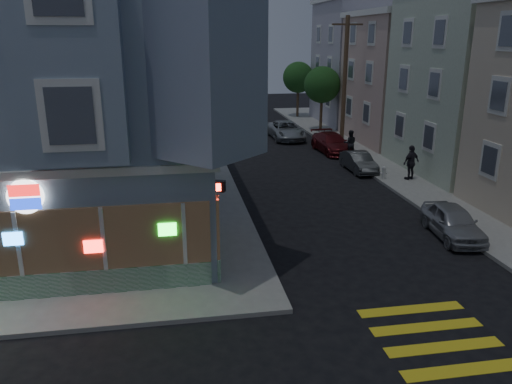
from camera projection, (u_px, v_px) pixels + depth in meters
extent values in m
plane|color=black|center=(193.00, 368.00, 12.17)|extent=(120.00, 120.00, 0.00)
cube|color=gray|center=(486.00, 143.00, 37.47)|extent=(24.00, 42.00, 0.15)
cube|color=gray|center=(23.00, 91.00, 19.89)|extent=(14.00, 14.00, 11.00)
cube|color=silver|center=(29.00, 132.00, 20.38)|extent=(14.30, 14.30, 0.25)
cylinder|color=white|center=(25.00, 197.00, 14.10)|extent=(1.00, 0.12, 1.00)
cube|color=#C1A395|center=(436.00, 80.00, 37.43)|extent=(12.00, 8.60, 9.00)
cube|color=#9692A0|center=(387.00, 63.00, 45.68)|extent=(12.00, 8.60, 10.50)
cylinder|color=#4C3826|center=(345.00, 82.00, 35.30)|extent=(0.30, 0.30, 9.00)
cube|color=#4C3826|center=(348.00, 24.00, 34.14)|extent=(2.20, 0.12, 0.12)
cylinder|color=#4C3826|center=(321.00, 111.00, 41.84)|extent=(0.24, 0.24, 3.20)
sphere|color=#1A4819|center=(322.00, 85.00, 41.19)|extent=(3.00, 3.00, 3.00)
cylinder|color=#4C3826|center=(298.00, 100.00, 49.37)|extent=(0.24, 0.24, 3.20)
sphere|color=#1A4819|center=(298.00, 77.00, 48.72)|extent=(3.00, 3.00, 3.00)
imported|color=black|center=(350.00, 143.00, 32.83)|extent=(0.98, 0.84, 1.75)
imported|color=#26232B|center=(411.00, 163.00, 27.45)|extent=(1.22, 0.86, 1.92)
imported|color=#A5A8AD|center=(453.00, 222.00, 19.95)|extent=(1.98, 3.96, 1.30)
imported|color=#393C3F|center=(359.00, 162.00, 29.80)|extent=(1.29, 3.55, 1.16)
imported|color=maroon|center=(332.00, 143.00, 34.67)|extent=(2.15, 4.69, 1.33)
imported|color=#9EA5A9|center=(286.00, 130.00, 39.22)|extent=(2.38, 5.04, 1.39)
cylinder|color=black|center=(210.00, 193.00, 16.02)|extent=(0.18, 0.18, 5.54)
cube|color=black|center=(209.00, 128.00, 15.15)|extent=(0.45, 0.42, 1.16)
sphere|color=black|center=(209.00, 117.00, 14.88)|extent=(0.22, 0.22, 0.22)
sphere|color=black|center=(210.00, 129.00, 14.99)|extent=(0.22, 0.22, 0.22)
sphere|color=#19F23F|center=(210.00, 141.00, 15.09)|extent=(0.22, 0.22, 0.22)
cube|color=black|center=(220.00, 186.00, 15.80)|extent=(0.41, 0.34, 0.35)
cube|color=#FF2614|center=(220.00, 187.00, 15.68)|extent=(0.24, 0.02, 0.24)
cylinder|color=silver|center=(384.00, 174.00, 27.77)|extent=(0.22, 0.22, 0.55)
sphere|color=silver|center=(384.00, 168.00, 27.68)|extent=(0.24, 0.24, 0.24)
cylinder|color=silver|center=(384.00, 173.00, 27.76)|extent=(0.41, 0.11, 0.11)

